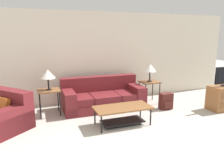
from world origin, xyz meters
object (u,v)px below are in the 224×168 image
(table_lamp_right, at_px, (150,68))
(backpack, at_px, (166,101))
(armchair, at_px, (1,116))
(side_table_left, at_px, (49,93))
(table_lamp_left, at_px, (48,74))
(coffee_table, at_px, (123,111))
(couch, at_px, (103,97))
(side_table_right, at_px, (149,84))

(table_lamp_right, height_order, backpack, table_lamp_right)
(armchair, distance_m, side_table_left, 1.20)
(table_lamp_left, xyz_separation_m, backpack, (2.96, -0.65, -0.82))
(coffee_table, xyz_separation_m, backpack, (1.51, 0.56, -0.10))
(coffee_table, bearing_deg, couch, 92.11)
(couch, distance_m, side_table_left, 1.43)
(backpack, bearing_deg, coffee_table, -159.70)
(armchair, height_order, table_lamp_right, table_lamp_right)
(couch, distance_m, armchair, 2.52)
(side_table_left, relative_size, table_lamp_right, 1.28)
(armchair, bearing_deg, couch, 13.56)
(side_table_right, xyz_separation_m, table_lamp_left, (-2.81, -0.00, 0.46))
(side_table_left, height_order, backpack, side_table_left)
(couch, height_order, backpack, couch)
(couch, bearing_deg, side_table_right, -2.80)
(couch, height_order, side_table_left, couch)
(couch, bearing_deg, backpack, -24.74)
(side_table_left, bearing_deg, armchair, -153.44)
(side_table_left, bearing_deg, table_lamp_left, -75.96)
(side_table_left, height_order, side_table_right, same)
(table_lamp_right, bearing_deg, armchair, -172.29)
(coffee_table, height_order, backpack, backpack)
(armchair, xyz_separation_m, coffee_table, (2.50, -0.68, 0.02))
(coffee_table, bearing_deg, side_table_right, 41.57)
(side_table_left, xyz_separation_m, table_lamp_left, (0.00, -0.00, 0.46))
(armchair, height_order, coffee_table, armchair)
(coffee_table, relative_size, table_lamp_right, 2.52)
(side_table_right, height_order, table_lamp_left, table_lamp_left)
(couch, bearing_deg, table_lamp_left, -177.20)
(side_table_left, bearing_deg, backpack, -12.33)
(side_table_left, distance_m, backpack, 3.05)
(armchair, distance_m, table_lamp_left, 1.38)
(coffee_table, height_order, side_table_right, side_table_right)
(armchair, distance_m, table_lamp_right, 3.96)
(side_table_right, bearing_deg, table_lamp_right, -104.04)
(side_table_right, height_order, table_lamp_right, table_lamp_right)
(side_table_left, bearing_deg, couch, 2.80)
(coffee_table, distance_m, backpack, 1.61)
(side_table_right, relative_size, table_lamp_right, 1.28)
(couch, distance_m, backpack, 1.71)
(coffee_table, relative_size, backpack, 2.91)
(table_lamp_left, bearing_deg, side_table_left, 104.04)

